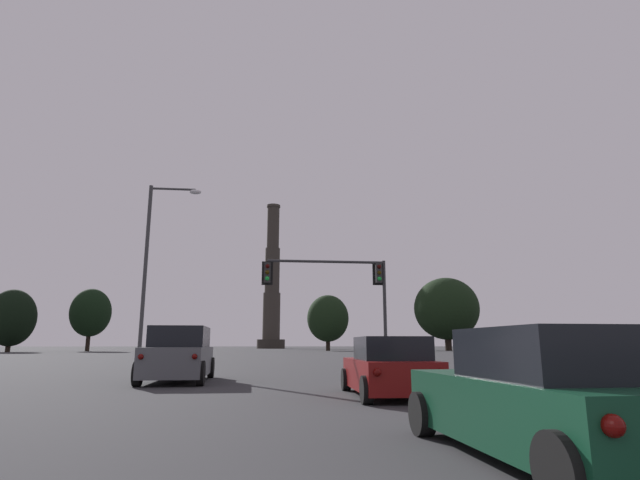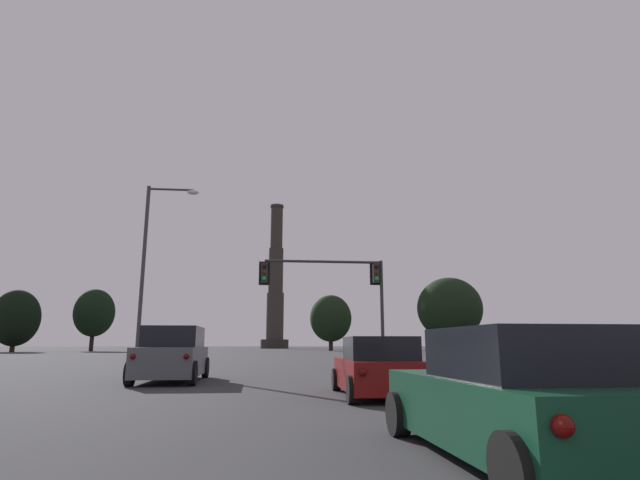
# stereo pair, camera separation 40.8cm
# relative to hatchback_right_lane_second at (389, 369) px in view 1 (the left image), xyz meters

# --- Properties ---
(hatchback_right_lane_second) EXTENTS (2.00, 4.14, 1.44)m
(hatchback_right_lane_second) POSITION_rel_hatchback_right_lane_second_xyz_m (0.00, 0.00, 0.00)
(hatchback_right_lane_second) COLOR maroon
(hatchback_right_lane_second) RESTS_ON ground_plane
(suv_left_lane_front) EXTENTS (2.20, 4.94, 1.86)m
(suv_left_lane_front) POSITION_rel_hatchback_right_lane_second_xyz_m (-5.98, 5.71, 0.23)
(suv_left_lane_front) COLOR #4C4F54
(suv_left_lane_front) RESTS_ON ground_plane
(hatchback_right_lane_third) EXTENTS (2.01, 4.15, 1.44)m
(hatchback_right_lane_third) POSITION_rel_hatchback_right_lane_second_xyz_m (0.04, -6.95, 0.00)
(hatchback_right_lane_third) COLOR #0F3823
(hatchback_right_lane_third) RESTS_ON ground_plane
(traffic_light_overhead_right) EXTENTS (6.69, 0.50, 5.65)m
(traffic_light_overhead_right) POSITION_rel_hatchback_right_lane_second_xyz_m (0.99, 13.50, 3.70)
(traffic_light_overhead_right) COLOR #2D2D30
(traffic_light_overhead_right) RESTS_ON ground_plane
(street_lamp) EXTENTS (2.80, 0.36, 9.75)m
(street_lamp) POSITION_rel_hatchback_right_lane_second_xyz_m (-9.03, 14.52, 5.18)
(street_lamp) COLOR #38383A
(street_lamp) RESTS_ON ground_plane
(smokestack) EXTENTS (8.26, 8.26, 43.80)m
(smokestack) POSITION_rel_hatchback_right_lane_second_xyz_m (-0.98, 138.48, 16.55)
(smokestack) COLOR #2B2722
(smokestack) RESTS_ON ground_plane
(treeline_center_right) EXTENTS (13.04, 11.74, 14.49)m
(treeline_center_right) POSITION_rel_hatchback_right_lane_second_xyz_m (33.38, 85.17, 7.61)
(treeline_center_right) COLOR black
(treeline_center_right) RESTS_ON ground_plane
(treeline_right_mid) EXTENTS (7.62, 6.86, 10.27)m
(treeline_right_mid) POSITION_rel_hatchback_right_lane_second_xyz_m (-44.78, 76.25, 4.90)
(treeline_right_mid) COLOR black
(treeline_right_mid) RESTS_ON ground_plane
(treeline_far_left) EXTENTS (8.17, 7.36, 10.79)m
(treeline_far_left) POSITION_rel_hatchback_right_lane_second_xyz_m (9.35, 85.78, 5.57)
(treeline_far_left) COLOR black
(treeline_far_left) RESTS_ON ground_plane
(treeline_center_left) EXTENTS (7.29, 6.56, 11.32)m
(treeline_center_left) POSITION_rel_hatchback_right_lane_second_xyz_m (-34.86, 84.01, 6.27)
(treeline_center_left) COLOR black
(treeline_center_left) RESTS_ON ground_plane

